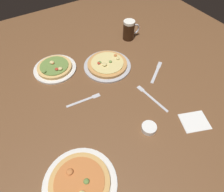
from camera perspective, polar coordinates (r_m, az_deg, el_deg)
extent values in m
cube|color=brown|center=(1.12, 0.00, -1.13)|extent=(2.40, 2.40, 0.03)
cylinder|color=silver|center=(0.90, -9.32, -24.01)|extent=(0.31, 0.31, 0.01)
cylinder|color=tan|center=(0.89, -9.45, -23.75)|extent=(0.25, 0.25, 0.02)
cylinder|color=#C67038|center=(0.88, -9.56, -23.54)|extent=(0.21, 0.21, 0.01)
ellipsoid|color=olive|center=(0.86, -7.54, -23.52)|extent=(0.02, 0.02, 0.01)
ellipsoid|color=#C67038|center=(0.88, -12.30, -20.84)|extent=(0.03, 0.03, 0.01)
cylinder|color=silver|center=(1.32, -16.31, 7.65)|extent=(0.27, 0.27, 0.01)
cylinder|color=tan|center=(1.31, -16.46, 8.13)|extent=(0.22, 0.22, 0.02)
cylinder|color=olive|center=(1.30, -16.57, 8.51)|extent=(0.18, 0.18, 0.01)
ellipsoid|color=#DBC67A|center=(1.32, -17.24, 9.41)|extent=(0.03, 0.03, 0.01)
ellipsoid|color=#DBC67A|center=(1.26, -14.91, 7.77)|extent=(0.03, 0.03, 0.01)
ellipsoid|color=olive|center=(1.27, -19.26, 6.76)|extent=(0.02, 0.02, 0.01)
ellipsoid|color=#B73823|center=(1.26, -15.89, 7.62)|extent=(0.02, 0.02, 0.01)
ellipsoid|color=#C67038|center=(1.31, -16.97, 9.22)|extent=(0.02, 0.02, 0.01)
cylinder|color=#B2B2B7|center=(1.29, -1.37, 8.82)|extent=(0.31, 0.31, 0.01)
cylinder|color=tan|center=(1.28, -1.38, 9.32)|extent=(0.26, 0.26, 0.02)
cylinder|color=#DBC67A|center=(1.27, -1.39, 9.72)|extent=(0.21, 0.21, 0.01)
ellipsoid|color=#DBC67A|center=(1.29, 1.71, 10.96)|extent=(0.02, 0.02, 0.01)
ellipsoid|color=#C67038|center=(1.32, 1.02, 11.88)|extent=(0.02, 0.02, 0.01)
ellipsoid|color=olive|center=(1.27, -0.45, 10.06)|extent=(0.02, 0.02, 0.01)
ellipsoid|color=#DBC67A|center=(1.24, -2.21, 9.26)|extent=(0.03, 0.03, 0.02)
ellipsoid|color=olive|center=(1.26, -3.63, 9.84)|extent=(0.02, 0.02, 0.01)
ellipsoid|color=#B73823|center=(1.26, -3.88, 9.61)|extent=(0.02, 0.02, 0.01)
cylinder|color=black|center=(1.51, 4.91, 18.40)|extent=(0.08, 0.08, 0.12)
cylinder|color=white|center=(1.48, 5.10, 20.72)|extent=(0.08, 0.08, 0.02)
torus|color=silver|center=(1.54, 6.72, 18.86)|extent=(0.08, 0.02, 0.08)
cylinder|color=white|center=(1.00, 10.77, -9.18)|extent=(0.08, 0.08, 0.03)
cube|color=white|center=(1.10, 23.03, -6.86)|extent=(0.17, 0.16, 0.01)
cube|color=silver|center=(1.12, 12.36, -1.24)|extent=(0.04, 0.20, 0.01)
cube|color=silver|center=(1.17, 8.36, 2.23)|extent=(0.03, 0.05, 0.00)
cube|color=silver|center=(1.27, 12.61, 6.25)|extent=(0.15, 0.11, 0.01)
cube|color=silver|center=(1.34, 13.71, 8.91)|extent=(0.06, 0.05, 0.00)
cube|color=silver|center=(1.11, -9.25, -1.61)|extent=(0.16, 0.03, 0.01)
cube|color=silver|center=(1.12, -4.64, 0.11)|extent=(0.05, 0.03, 0.00)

